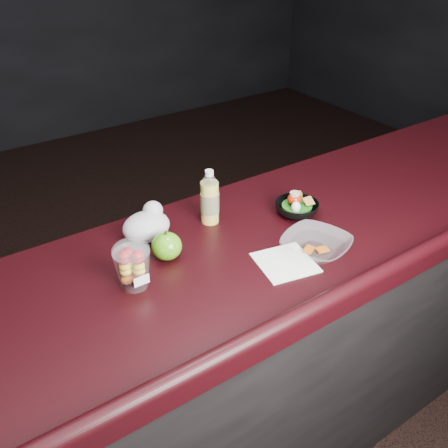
{
  "coord_description": "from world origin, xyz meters",
  "views": [
    {
      "loc": [
        -0.72,
        -0.72,
        1.9
      ],
      "look_at": [
        -0.0,
        0.33,
        1.1
      ],
      "focal_mm": 40.0,
      "sensor_mm": 36.0,
      "label": 1
    }
  ],
  "objects_px": {
    "fruit_cup": "(132,264)",
    "takeout_bowl": "(316,245)",
    "lemonade_bottle": "(210,201)",
    "snack_bowl": "(296,207)",
    "green_apple": "(167,246)"
  },
  "relations": [
    {
      "from": "fruit_cup",
      "to": "takeout_bowl",
      "type": "relative_size",
      "value": 0.58
    },
    {
      "from": "lemonade_bottle",
      "to": "takeout_bowl",
      "type": "xyz_separation_m",
      "value": [
        0.17,
        -0.33,
        -0.05
      ]
    },
    {
      "from": "fruit_cup",
      "to": "snack_bowl",
      "type": "xyz_separation_m",
      "value": [
        0.62,
        0.04,
        -0.05
      ]
    },
    {
      "from": "green_apple",
      "to": "lemonade_bottle",
      "type": "bearing_deg",
      "value": 24.76
    },
    {
      "from": "fruit_cup",
      "to": "green_apple",
      "type": "bearing_deg",
      "value": 25.05
    },
    {
      "from": "lemonade_bottle",
      "to": "fruit_cup",
      "type": "xyz_separation_m",
      "value": [
        -0.36,
        -0.17,
        -0.0
      ]
    },
    {
      "from": "takeout_bowl",
      "to": "snack_bowl",
      "type": "bearing_deg",
      "value": 63.63
    },
    {
      "from": "green_apple",
      "to": "snack_bowl",
      "type": "distance_m",
      "value": 0.49
    },
    {
      "from": "snack_bowl",
      "to": "takeout_bowl",
      "type": "xyz_separation_m",
      "value": [
        -0.1,
        -0.2,
        -0.0
      ]
    },
    {
      "from": "lemonade_bottle",
      "to": "snack_bowl",
      "type": "height_order",
      "value": "lemonade_bottle"
    },
    {
      "from": "fruit_cup",
      "to": "takeout_bowl",
      "type": "xyz_separation_m",
      "value": [
        0.52,
        -0.16,
        -0.05
      ]
    },
    {
      "from": "lemonade_bottle",
      "to": "fruit_cup",
      "type": "height_order",
      "value": "lemonade_bottle"
    },
    {
      "from": "green_apple",
      "to": "takeout_bowl",
      "type": "distance_m",
      "value": 0.45
    },
    {
      "from": "fruit_cup",
      "to": "takeout_bowl",
      "type": "distance_m",
      "value": 0.55
    },
    {
      "from": "lemonade_bottle",
      "to": "takeout_bowl",
      "type": "bearing_deg",
      "value": -63.19
    }
  ]
}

